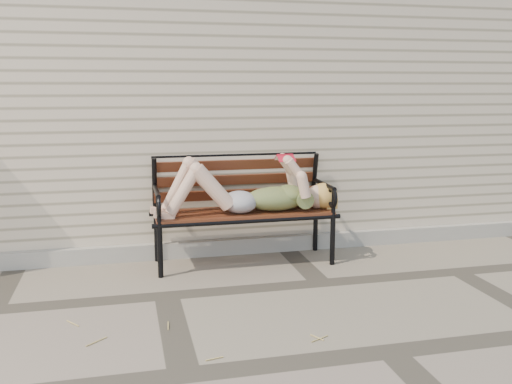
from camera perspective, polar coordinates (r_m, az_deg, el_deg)
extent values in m
plane|color=#766C5A|center=(4.49, -8.91, -10.21)|extent=(80.00, 80.00, 0.00)
cube|color=beige|center=(7.20, -11.15, 9.73)|extent=(8.00, 4.00, 3.00)
cube|color=#9E9B8F|center=(5.39, -9.74, -5.84)|extent=(8.00, 0.10, 0.15)
cylinder|color=black|center=(4.84, -9.57, -5.81)|extent=(0.05, 0.05, 0.46)
cylinder|color=black|center=(5.28, -9.91, -4.41)|extent=(0.05, 0.05, 0.46)
cylinder|color=black|center=(5.15, 7.67, -4.73)|extent=(0.05, 0.05, 0.46)
cylinder|color=black|center=(5.58, 5.97, -3.51)|extent=(0.05, 0.05, 0.46)
cube|color=#5C2417|center=(5.10, -1.24, -2.11)|extent=(1.57, 0.51, 0.03)
cylinder|color=black|center=(4.89, -0.68, -2.93)|extent=(1.65, 0.04, 0.04)
cylinder|color=black|center=(5.33, -1.76, -1.79)|extent=(1.65, 0.04, 0.04)
torus|color=black|center=(5.35, -2.04, 4.08)|extent=(0.28, 0.04, 0.28)
ellipsoid|color=#093541|center=(5.11, 1.99, -0.67)|extent=(0.56, 0.32, 0.22)
ellipsoid|color=#093541|center=(5.14, 3.32, -0.21)|extent=(0.27, 0.31, 0.16)
ellipsoid|color=#9D9DA1|center=(5.04, -1.63, -1.01)|extent=(0.31, 0.35, 0.20)
sphere|color=beige|center=(5.23, 6.24, -0.46)|extent=(0.23, 0.23, 0.23)
ellipsoid|color=#ECBB58|center=(5.25, 6.77, -0.38)|extent=(0.26, 0.26, 0.24)
cube|color=red|center=(5.07, 2.92, 3.72)|extent=(0.14, 0.02, 0.02)
cube|color=#ECE7CD|center=(5.04, 3.05, 3.35)|extent=(0.14, 0.09, 0.05)
cube|color=#ECE7CD|center=(5.12, 2.78, 3.47)|extent=(0.14, 0.09, 0.05)
cube|color=red|center=(5.03, 3.06, 3.39)|extent=(0.15, 0.10, 0.05)
cube|color=red|center=(5.12, 2.77, 3.52)|extent=(0.15, 0.10, 0.05)
cylinder|color=tan|center=(3.92, -23.50, -14.12)|extent=(0.07, 0.17, 0.01)
cylinder|color=tan|center=(4.13, 2.72, -11.92)|extent=(0.12, 0.12, 0.01)
cylinder|color=tan|center=(4.05, 5.14, -12.44)|extent=(0.09, 0.07, 0.01)
cylinder|color=tan|center=(3.36, -14.32, -17.82)|extent=(0.12, 0.07, 0.01)
cylinder|color=tan|center=(3.47, 5.88, -16.58)|extent=(0.17, 0.09, 0.01)
cylinder|color=tan|center=(3.32, 6.36, -17.91)|extent=(0.10, 0.05, 0.01)
cylinder|color=tan|center=(3.32, 10.10, -18.07)|extent=(0.12, 0.03, 0.01)
cylinder|color=tan|center=(4.14, -5.81, -11.88)|extent=(0.04, 0.13, 0.01)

